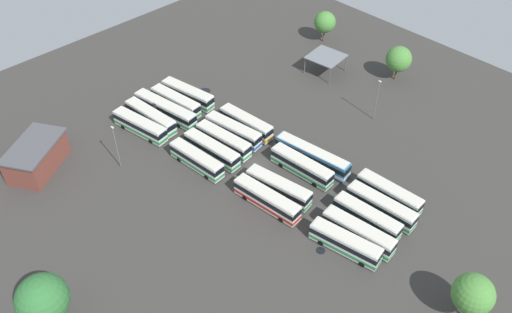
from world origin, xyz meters
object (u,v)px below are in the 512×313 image
bus_row0_slot4 (188,94)px  bus_row3_slot4 (389,194)px  bus_row2_slot3 (302,166)px  bus_row2_slot0 (267,199)px  tree_south_edge (42,299)px  bus_row3_slot2 (367,217)px  lamp_post_mid_lot (116,146)px  depot_building (36,156)px  tree_west_edge (399,59)px  bus_row1_slot2 (224,140)px  bus_row3_slot0 (345,243)px  bus_row3_slot3 (381,206)px  tree_northwest (325,22)px  bus_row1_slot0 (197,160)px  bus_row1_slot4 (246,123)px  maintenance_shelter (326,57)px  bus_row3_slot1 (358,232)px  lamp_post_near_entrance (377,99)px  bus_row0_slot1 (151,117)px  bus_row1_slot1 (212,150)px  bus_row1_slot3 (233,131)px  bus_row0_slot2 (165,109)px  tree_north_edge (473,294)px  bus_row2_slot1 (279,187)px  bus_row0_slot0 (140,126)px  bus_row0_slot3 (176,102)px  bus_row2_slot4 (312,156)px

bus_row0_slot4 → bus_row3_slot4: 47.60m
bus_row2_slot3 → bus_row2_slot0: bearing=-81.9°
tree_south_edge → bus_row3_slot2: bearing=67.3°
bus_row0_slot4 → lamp_post_mid_lot: size_ratio=1.37×
depot_building → tree_west_edge: tree_west_edge is taller
bus_row1_slot2 → bus_row3_slot0: bearing=-5.4°
tree_south_edge → bus_row3_slot3: bearing=68.7°
bus_row0_slot4 → tree_northwest: (3.46, 40.21, 3.36)m
bus_row1_slot0 → tree_northwest: size_ratio=1.52×
bus_row1_slot4 → maintenance_shelter: 27.93m
bus_row3_slot0 → bus_row3_slot4: 14.02m
bus_row1_slot4 → bus_row3_slot0: same height
bus_row3_slot1 → lamp_post_near_entrance: lamp_post_near_entrance is taller
depot_building → bus_row1_slot4: bearing=61.9°
bus_row2_slot0 → bus_row0_slot1: bearing=-179.1°
bus_row0_slot4 → bus_row3_slot3: bearing=3.2°
bus_row1_slot1 → bus_row1_slot4: (-1.37, 10.15, -0.00)m
bus_row1_slot0 → bus_row1_slot3: same height
bus_row2_slot0 → bus_row3_slot1: size_ratio=1.04×
bus_row1_slot0 → tree_south_edge: 37.31m
tree_northwest → bus_row1_slot3: bearing=-73.4°
bus_row3_slot0 → tree_northwest: size_ratio=1.53×
bus_row0_slot2 → tree_north_edge: 67.29m
bus_row1_slot4 → bus_row3_slot3: 32.14m
bus_row3_slot0 → tree_north_edge: size_ratio=1.44×
maintenance_shelter → bus_row2_slot1: bearing=-60.9°
bus_row1_slot0 → bus_row3_slot1: same height
bus_row2_slot1 → bus_row3_slot3: (15.07, 9.06, 0.00)m
depot_building → bus_row3_slot0: bearing=26.0°
bus_row1_slot3 → bus_row3_slot4: (31.32, 7.56, -0.00)m
bus_row1_slot2 → bus_row2_slot3: bearing=19.0°
bus_row3_slot4 → bus_row3_slot1: bearing=-81.1°
bus_row0_slot4 → lamp_post_near_entrance: lamp_post_near_entrance is taller
bus_row0_slot0 → bus_row2_slot1: (31.08, 7.18, -0.00)m
bus_row0_slot4 → bus_row0_slot1: bearing=-84.4°
tree_northwest → tree_south_edge: size_ratio=0.82×
bus_row1_slot1 → bus_row1_slot3: size_ratio=0.99×
bus_row0_slot2 → bus_row2_slot3: (31.14, 7.25, -0.00)m
bus_row0_slot3 → bus_row0_slot0: bearing=-81.8°
bus_row0_slot4 → tree_northwest: bearing=85.1°
bus_row0_slot0 → bus_row3_slot2: 47.72m
bus_row1_slot2 → lamp_post_mid_lot: 19.93m
bus_row1_slot0 → maintenance_shelter: (-4.56, 41.65, 2.14)m
bus_row0_slot4 → bus_row1_slot0: (17.44, -11.95, -0.00)m
bus_row3_slot0 → bus_row3_slot3: 10.50m
bus_row1_slot0 → bus_row3_slot3: size_ratio=0.95×
bus_row3_slot3 → tree_west_edge: size_ratio=1.55×
bus_row0_slot3 → bus_row3_slot3: bearing=7.4°
bus_row1_slot2 → bus_row1_slot0: bearing=-84.2°
bus_row1_slot2 → bus_row2_slot4: size_ratio=0.80×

